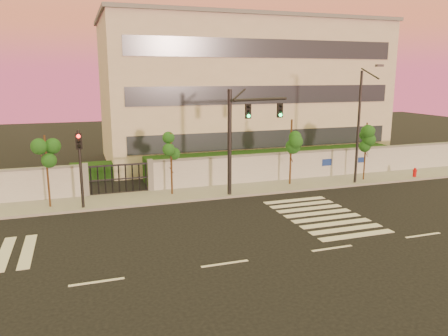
{
  "coord_description": "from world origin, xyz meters",
  "views": [
    {
      "loc": [
        -5.33,
        -15.59,
        7.47
      ],
      "look_at": [
        2.0,
        6.0,
        2.63
      ],
      "focal_mm": 35.0,
      "sensor_mm": 36.0,
      "label": 1
    }
  ],
  "objects": [
    {
      "name": "fire_hydrant",
      "position": [
        18.09,
        9.61,
        0.41
      ],
      "size": [
        0.32,
        0.31,
        0.82
      ],
      "rotation": [
        0.0,
        0.0,
        0.18
      ],
      "color": "#B80C0D",
      "rests_on": "ground"
    },
    {
      "name": "street_tree_e",
      "position": [
        8.39,
        10.64,
        3.38
      ],
      "size": [
        1.58,
        1.26,
        4.59
      ],
      "color": "#382314",
      "rests_on": "ground"
    },
    {
      "name": "street_tree_d",
      "position": [
        0.14,
        10.7,
        2.97
      ],
      "size": [
        1.46,
        1.17,
        4.03
      ],
      "color": "#382314",
      "rests_on": "ground"
    },
    {
      "name": "street_tree_f",
      "position": [
        14.01,
        10.12,
        3.12
      ],
      "size": [
        1.31,
        1.04,
        4.24
      ],
      "color": "#382314",
      "rests_on": "ground"
    },
    {
      "name": "traffic_signal_main",
      "position": [
        4.37,
        9.42,
        4.22
      ],
      "size": [
        4.17,
        1.24,
        6.67
      ],
      "rotation": [
        0.0,
        0.0,
        0.26
      ],
      "color": "black",
      "rests_on": "ground"
    },
    {
      "name": "hedge_row",
      "position": [
        1.17,
        14.74,
        0.82
      ],
      "size": [
        41.0,
        4.25,
        1.8
      ],
      "color": "#0F340F",
      "rests_on": "ground"
    },
    {
      "name": "streetlight_east",
      "position": [
        12.9,
        9.4,
        4.41
      ],
      "size": [
        0.49,
        1.96,
        8.15
      ],
      "color": "black",
      "rests_on": "ground"
    },
    {
      "name": "institutional_building",
      "position": [
        9.0,
        21.99,
        6.16
      ],
      "size": [
        24.4,
        12.4,
        12.25
      ],
      "color": "beige",
      "rests_on": "ground"
    },
    {
      "name": "perimeter_wall",
      "position": [
        0.1,
        12.0,
        1.07
      ],
      "size": [
        60.0,
        0.36,
        2.2
      ],
      "color": "#B0B2B7",
      "rests_on": "ground"
    },
    {
      "name": "sidewalk",
      "position": [
        0.0,
        10.5,
        0.07
      ],
      "size": [
        60.0,
        3.0,
        0.15
      ],
      "primitive_type": "cube",
      "color": "gray",
      "rests_on": "ground"
    },
    {
      "name": "ground",
      "position": [
        0.0,
        0.0,
        0.0
      ],
      "size": [
        120.0,
        120.0,
        0.0
      ],
      "primitive_type": "plane",
      "color": "black",
      "rests_on": "ground"
    },
    {
      "name": "road_markings",
      "position": [
        -1.58,
        3.76,
        0.01
      ],
      "size": [
        57.0,
        7.62,
        0.02
      ],
      "color": "silver",
      "rests_on": "ground"
    },
    {
      "name": "street_tree_c",
      "position": [
        -7.03,
        10.24,
        3.13
      ],
      "size": [
        1.39,
        1.11,
        4.25
      ],
      "color": "#382314",
      "rests_on": "ground"
    },
    {
      "name": "traffic_signal_secondary",
      "position": [
        -5.26,
        9.46,
        2.89
      ],
      "size": [
        0.35,
        0.34,
        4.56
      ],
      "rotation": [
        0.0,
        0.0,
        -0.22
      ],
      "color": "black",
      "rests_on": "ground"
    }
  ]
}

